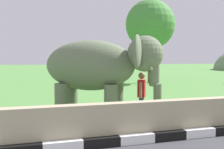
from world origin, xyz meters
The scene contains 4 objects.
barrier_parapet centered at (2.00, 4.07, 0.50)m, with size 28.00×0.36×1.00m, color tan.
elephant centered at (2.56, 6.39, 1.85)m, with size 3.95×3.49×2.85m.
person_handler centered at (3.93, 6.05, 0.93)m, with size 0.42×0.63×1.66m.
tree_distant centered at (10.59, 19.38, 5.18)m, with size 4.38×4.38×7.39m.
Camera 1 is at (0.31, -2.15, 2.08)m, focal length 42.31 mm.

